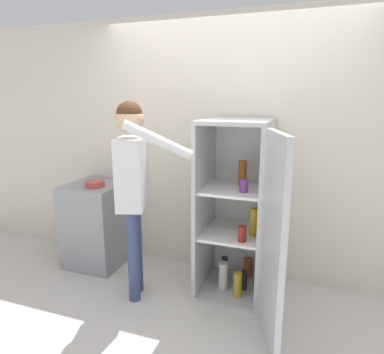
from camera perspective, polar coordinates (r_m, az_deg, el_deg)
name	(u,v)px	position (r m, az deg, el deg)	size (l,w,h in m)	color
ground_plane	(195,323)	(3.00, 0.49, -23.17)	(12.00, 12.00, 0.00)	beige
wall_back	(228,150)	(3.40, 6.00, 4.57)	(7.00, 0.06, 2.55)	beige
refrigerator	(242,215)	(3.03, 8.34, -6.25)	(0.82, 1.21, 1.60)	#B7BABC
person	(133,174)	(2.94, -9.82, 0.50)	(0.75, 0.50, 1.75)	#384770
counter	(97,224)	(3.86, -15.58, -7.56)	(0.57, 0.58, 0.89)	gray
bowl	(95,184)	(3.62, -15.89, -1.11)	(0.20, 0.20, 0.06)	#B24738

